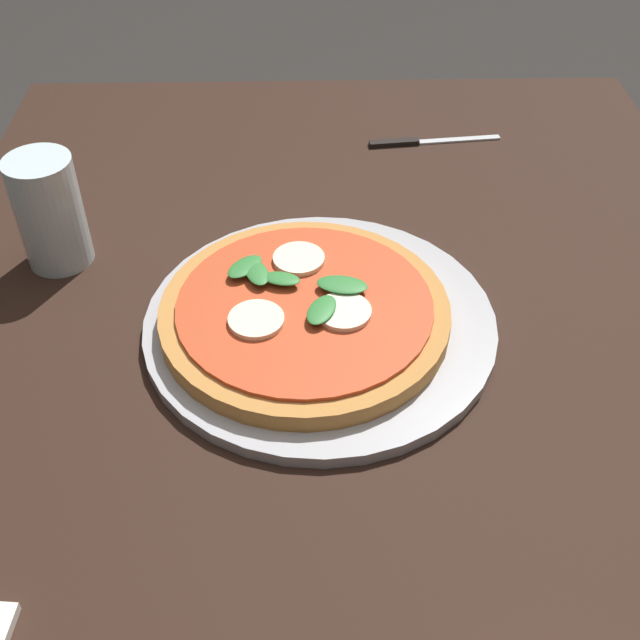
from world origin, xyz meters
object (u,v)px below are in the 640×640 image
object	(u,v)px
knife	(418,142)
glass_cup	(50,212)
dining_table	(343,476)
pizza	(305,312)
serving_tray	(320,323)

from	to	relation	value
knife	glass_cup	world-z (taller)	glass_cup
dining_table	knife	size ratio (longest dim) A/B	7.18
pizza	dining_table	bearing A→B (deg)	-156.39
pizza	serving_tray	bearing A→B (deg)	-77.28
dining_table	pizza	distance (m)	0.16
dining_table	glass_cup	world-z (taller)	glass_cup
serving_tray	glass_cup	bearing A→B (deg)	67.07
serving_tray	knife	distance (m)	0.36
glass_cup	knife	bearing A→B (deg)	-60.20
knife	pizza	bearing A→B (deg)	157.03
pizza	knife	world-z (taller)	pizza
serving_tray	glass_cup	size ratio (longest dim) A/B	2.80
dining_table	knife	distance (m)	0.45
knife	glass_cup	xyz separation A→B (m)	(-0.22, 0.39, 0.06)
dining_table	serving_tray	world-z (taller)	serving_tray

